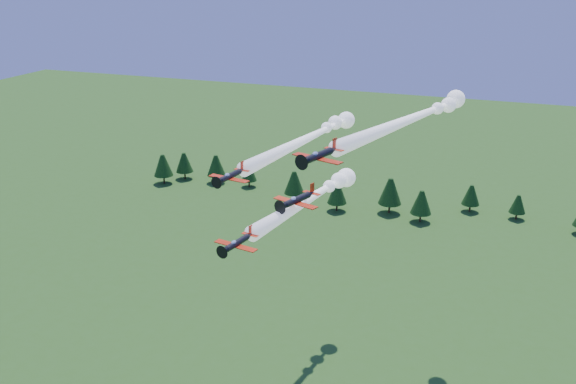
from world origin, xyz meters
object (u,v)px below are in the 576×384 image
(plane_left, at_px, (310,137))
(plane_right, at_px, (414,117))
(plane_slot, at_px, (297,200))
(plane_lead, at_px, (314,196))

(plane_left, bearing_deg, plane_right, 2.93)
(plane_left, distance_m, plane_right, 21.59)
(plane_left, height_order, plane_slot, plane_left)
(plane_lead, distance_m, plane_right, 23.16)
(plane_right, bearing_deg, plane_lead, -123.46)
(plane_right, bearing_deg, plane_left, -169.08)
(plane_lead, height_order, plane_left, plane_left)
(plane_left, relative_size, plane_slot, 5.22)
(plane_right, xyz_separation_m, plane_slot, (-15.45, -19.84, -10.86))
(plane_left, height_order, plane_right, plane_right)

